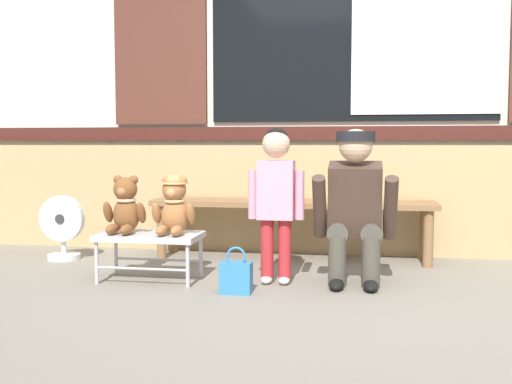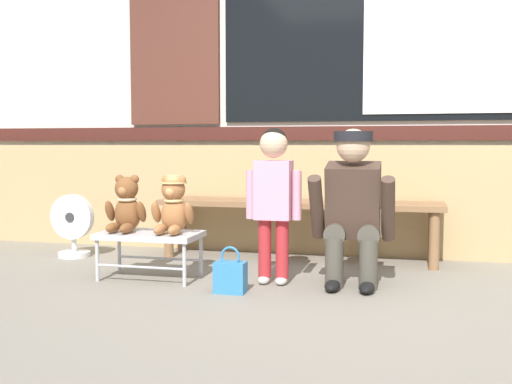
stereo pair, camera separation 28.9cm
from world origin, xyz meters
TOP-DOWN VIEW (x-y plane):
  - ground_plane at (0.00, 0.00)m, footprint 60.00×60.00m
  - brick_low_wall at (0.00, 1.43)m, footprint 7.71×0.25m
  - shop_facade at (0.00, 1.94)m, footprint 7.87×0.26m
  - wooden_bench_long at (-0.41, 1.06)m, footprint 2.10×0.40m
  - small_display_bench at (-1.21, 0.19)m, footprint 0.64×0.36m
  - teddy_bear_plain at (-1.37, 0.19)m, footprint 0.28×0.26m
  - teddy_bear_with_hat at (-1.05, 0.19)m, footprint 0.28×0.27m
  - child_standing at (-0.42, 0.25)m, footprint 0.35×0.18m
  - adult_crouching at (0.07, 0.31)m, footprint 0.50×0.49m
  - handbag_on_ground at (-0.61, -0.04)m, footprint 0.18×0.11m
  - floor_fan at (-2.09, 0.74)m, footprint 0.34×0.24m

SIDE VIEW (x-z plane):
  - ground_plane at x=0.00m, z-range 0.00..0.00m
  - handbag_on_ground at x=-0.61m, z-range -0.04..0.23m
  - floor_fan at x=-2.09m, z-range 0.00..0.48m
  - small_display_bench at x=-1.21m, z-range 0.12..0.42m
  - wooden_bench_long at x=-0.41m, z-range 0.15..0.59m
  - brick_low_wall at x=0.00m, z-range 0.00..0.85m
  - teddy_bear_plain at x=-1.37m, z-range 0.28..0.65m
  - teddy_bear_with_hat at x=-1.05m, z-range 0.29..0.65m
  - adult_crouching at x=0.07m, z-range 0.01..0.96m
  - child_standing at x=-0.42m, z-range 0.11..1.07m
  - shop_facade at x=0.00m, z-range 0.01..3.38m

